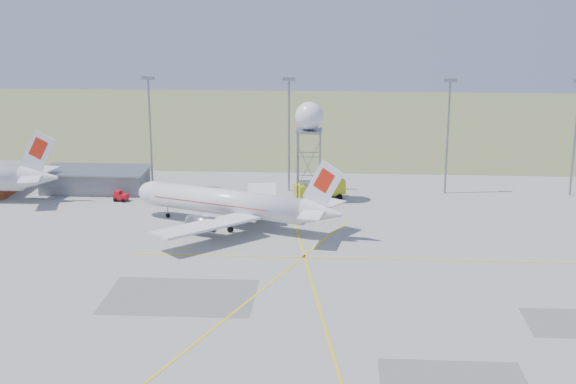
# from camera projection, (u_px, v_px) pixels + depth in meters

# --- Properties ---
(ground) EXTENTS (400.00, 400.00, 0.00)m
(ground) POSITION_uv_depth(u_px,v_px,m) (348.00, 358.00, 81.00)
(ground) COLOR #9F9F9A
(ground) RESTS_ON ground
(grass_strip) EXTENTS (400.00, 120.00, 0.03)m
(grass_strip) POSITION_uv_depth(u_px,v_px,m) (343.00, 121.00, 216.05)
(grass_strip) COLOR #586738
(grass_strip) RESTS_ON ground
(building_grey) EXTENTS (19.00, 10.00, 3.90)m
(building_grey) POSITION_uv_depth(u_px,v_px,m) (95.00, 180.00, 144.94)
(building_grey) COLOR gray
(building_grey) RESTS_ON ground
(mast_a) EXTENTS (2.20, 0.50, 20.50)m
(mast_a) POSITION_uv_depth(u_px,v_px,m) (150.00, 123.00, 143.68)
(mast_a) COLOR gray
(mast_a) RESTS_ON ground
(mast_b) EXTENTS (2.20, 0.50, 20.50)m
(mast_b) POSITION_uv_depth(u_px,v_px,m) (289.00, 125.00, 142.17)
(mast_b) COLOR gray
(mast_b) RESTS_ON ground
(mast_c) EXTENTS (2.20, 0.50, 20.50)m
(mast_c) POSITION_uv_depth(u_px,v_px,m) (448.00, 127.00, 140.49)
(mast_c) COLOR gray
(mast_c) RESTS_ON ground
(mast_d) EXTENTS (2.20, 0.50, 20.50)m
(mast_d) POSITION_uv_depth(u_px,v_px,m) (576.00, 128.00, 139.16)
(mast_d) COLOR gray
(mast_d) RESTS_ON ground
(airliner_main) EXTENTS (34.12, 32.03, 12.00)m
(airliner_main) POSITION_uv_depth(u_px,v_px,m) (231.00, 203.00, 123.24)
(airliner_main) COLOR silver
(airliner_main) RESTS_ON ground
(radar_tower) EXTENTS (4.75, 4.75, 17.19)m
(radar_tower) POSITION_uv_depth(u_px,v_px,m) (309.00, 146.00, 136.11)
(radar_tower) COLOR gray
(radar_tower) RESTS_ON ground
(fire_truck) EXTENTS (9.12, 6.57, 3.50)m
(fire_truck) POSITION_uv_depth(u_px,v_px,m) (321.00, 190.00, 138.80)
(fire_truck) COLOR #C3CC18
(fire_truck) RESTS_ON ground
(baggage_tug) EXTENTS (2.59, 2.27, 1.79)m
(baggage_tug) POSITION_uv_depth(u_px,v_px,m) (121.00, 197.00, 138.23)
(baggage_tug) COLOR #B00C16
(baggage_tug) RESTS_ON ground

